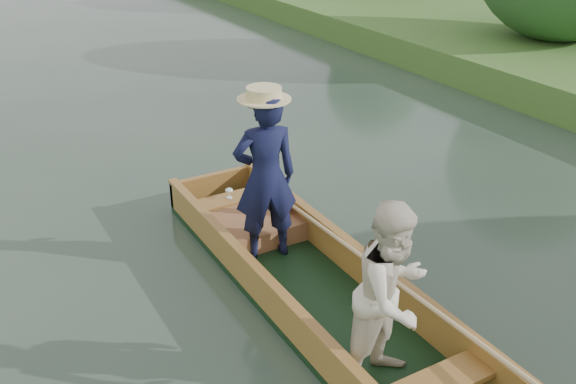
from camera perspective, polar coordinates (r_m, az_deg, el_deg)
ground at (r=6.23m, az=2.79°, el=-10.00°), size 120.00×120.00×0.00m
punt at (r=5.88m, az=2.69°, el=-5.63°), size 1.12×5.19×1.89m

